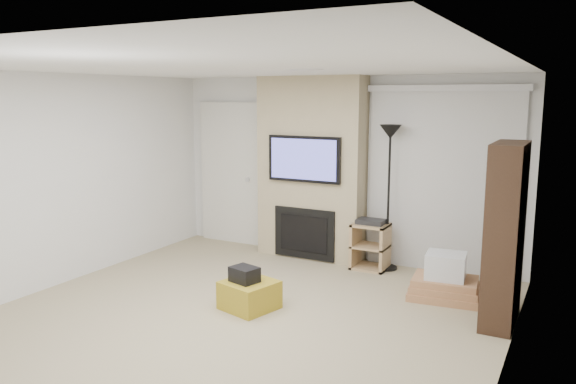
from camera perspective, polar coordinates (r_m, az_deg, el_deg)
The scene contains 15 objects.
floor at distance 5.74m, azimuth -5.78°, elevation -13.21°, with size 5.00×5.50×0.00m, color tan.
ceiling at distance 5.30m, azimuth -6.25°, elevation 12.55°, with size 5.00×5.50×0.00m, color white.
wall_back at distance 7.79m, azimuth 5.36°, elevation 2.43°, with size 5.00×2.50×0.00m, color white.
wall_left at distance 7.07m, azimuth -23.06°, elevation 0.95°, with size 5.50×2.50×0.00m, color white.
wall_right at distance 4.52m, azimuth 21.41°, elevation -3.55°, with size 5.50×2.50×0.00m, color white.
hvac_vent at distance 5.79m, azimuth 1.68°, elevation 12.33°, with size 0.35×0.18×0.01m, color silver.
ottoman at distance 6.07m, azimuth -3.94°, elevation -10.39°, with size 0.50×0.50×0.30m, color #A48B20.
black_bag at distance 5.99m, azimuth -4.45°, elevation -8.35°, with size 0.28×0.22×0.16m, color black.
fireplace_wall at distance 7.74m, azimuth 2.37°, elevation 2.32°, with size 1.50×0.47×2.50m.
entry_door at distance 8.63m, azimuth -5.85°, elevation 1.83°, with size 1.02×0.11×2.14m.
vertical_blinds at distance 7.32m, azimuth 15.38°, elevation 1.84°, with size 1.98×0.10×2.37m.
floor_lamp at distance 7.23m, azimuth 10.30°, elevation 3.59°, with size 0.28×0.28×1.88m.
av_stand at distance 7.41m, azimuth 8.36°, elevation -5.14°, with size 0.45×0.38×0.66m.
box_stack at distance 6.57m, azimuth 15.68°, elevation -8.72°, with size 0.82×0.66×0.51m.
bookshelf at distance 5.88m, azimuth 21.16°, elevation -4.06°, with size 0.30×0.80×1.80m.
Camera 1 is at (2.96, -4.38, 2.24)m, focal length 35.00 mm.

